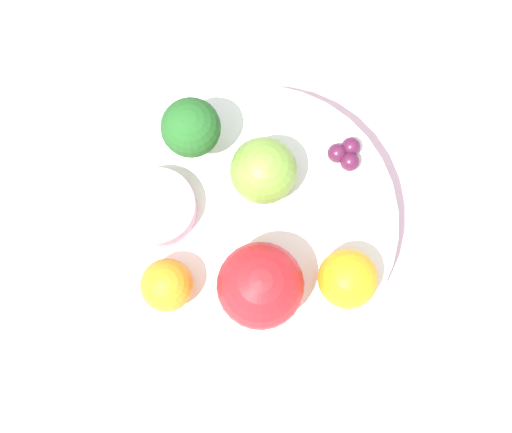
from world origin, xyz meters
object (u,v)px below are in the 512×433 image
(apple_red, at_px, (264,171))
(orange_front, at_px, (348,279))
(grape_cluster, at_px, (346,154))
(small_cup, at_px, (158,208))
(broccoli, at_px, (191,129))
(bowl, at_px, (256,224))
(apple_green, at_px, (266,285))
(orange_back, at_px, (167,285))

(apple_red, distance_m, orange_front, 0.10)
(grape_cluster, relative_size, small_cup, 0.46)
(broccoli, bearing_deg, orange_front, 133.15)
(bowl, bearing_deg, apple_green, 93.95)
(bowl, xyz_separation_m, small_cup, (0.07, -0.01, 0.03))
(broccoli, distance_m, apple_green, 0.13)
(bowl, bearing_deg, small_cup, -8.49)
(bowl, xyz_separation_m, orange_back, (0.07, 0.05, 0.04))
(apple_green, bearing_deg, orange_front, -177.74)
(orange_back, relative_size, grape_cluster, 1.46)
(apple_red, distance_m, grape_cluster, 0.07)
(broccoli, xyz_separation_m, orange_front, (-0.11, 0.12, -0.02))
(orange_front, xyz_separation_m, orange_back, (0.13, -0.00, -0.00))
(apple_green, distance_m, orange_back, 0.07)
(orange_front, bearing_deg, small_cup, -24.72)
(bowl, relative_size, orange_back, 5.61)
(grape_cluster, bearing_deg, orange_back, 34.21)
(broccoli, relative_size, orange_back, 1.60)
(grape_cluster, bearing_deg, apple_green, 55.77)
(broccoli, bearing_deg, grape_cluster, 171.83)
(apple_red, bearing_deg, orange_back, 46.96)
(bowl, relative_size, broccoli, 3.51)
(orange_back, bearing_deg, bowl, -143.98)
(orange_back, bearing_deg, grape_cluster, -145.79)
(apple_red, height_order, grape_cluster, apple_red)
(apple_green, height_order, grape_cluster, apple_green)
(broccoli, height_order, grape_cluster, broccoli)
(orange_back, height_order, small_cup, orange_back)
(bowl, height_order, apple_red, apple_red)
(apple_red, height_order, orange_back, apple_red)
(grape_cluster, distance_m, small_cup, 0.15)
(orange_front, bearing_deg, grape_cluster, -95.01)
(orange_front, distance_m, small_cup, 0.15)
(bowl, relative_size, apple_green, 3.50)
(broccoli, bearing_deg, apple_green, 112.21)
(apple_red, distance_m, orange_back, 0.11)
(bowl, relative_size, grape_cluster, 8.21)
(bowl, distance_m, orange_front, 0.09)
(apple_green, xyz_separation_m, orange_front, (-0.06, -0.00, -0.01))
(orange_back, height_order, grape_cluster, orange_back)
(bowl, relative_size, orange_front, 4.99)
(orange_front, height_order, orange_back, orange_front)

